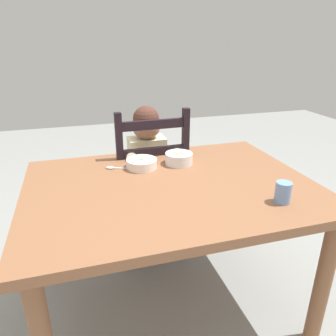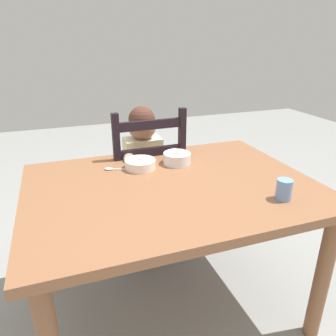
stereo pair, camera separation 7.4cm
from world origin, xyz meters
name	(u,v)px [view 1 (the left image)]	position (x,y,z in m)	size (l,w,h in m)	color
ground_plane	(170,303)	(0.00, 0.00, 0.00)	(8.00, 8.00, 0.00)	gray
dining_table	(171,202)	(0.00, 0.00, 0.62)	(1.30, 0.95, 0.71)	brown
dining_chair	(149,185)	(0.02, 0.52, 0.46)	(0.43, 0.43, 0.97)	black
child_figure	(148,160)	(0.01, 0.52, 0.64)	(0.32, 0.31, 0.96)	beige
bowl_of_peas	(142,163)	(-0.09, 0.23, 0.74)	(0.16, 0.16, 0.05)	white
bowl_of_carrots	(179,158)	(0.11, 0.23, 0.75)	(0.14, 0.14, 0.06)	white
spoon	(114,168)	(-0.22, 0.26, 0.72)	(0.13, 0.07, 0.01)	silver
drinking_cup	(283,192)	(0.38, -0.30, 0.76)	(0.06, 0.06, 0.09)	#6D97D1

